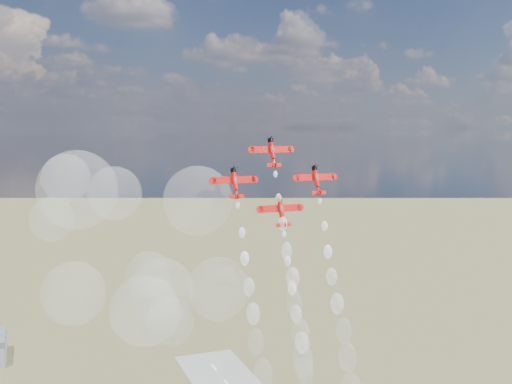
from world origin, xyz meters
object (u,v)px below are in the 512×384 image
object	(u,v)px
plane_left	(235,182)
plane_slot	(281,211)
plane_right	(316,180)
plane_lead	(272,152)

from	to	relation	value
plane_left	plane_slot	size ratio (longest dim) A/B	1.00
plane_right	plane_slot	bearing A→B (deg)	-165.28
plane_lead	plane_slot	world-z (taller)	plane_lead
plane_left	plane_right	bearing A→B (deg)	0.00
plane_slot	plane_lead	bearing A→B (deg)	90.00
plane_slot	plane_left	bearing A→B (deg)	165.28
plane_lead	plane_left	bearing A→B (deg)	-165.28
plane_lead	plane_right	distance (m)	14.75
plane_right	plane_slot	xyz separation A→B (m)	(-12.09, -3.18, -7.84)
plane_left	plane_right	xyz separation A→B (m)	(24.17, 0.00, 0.00)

